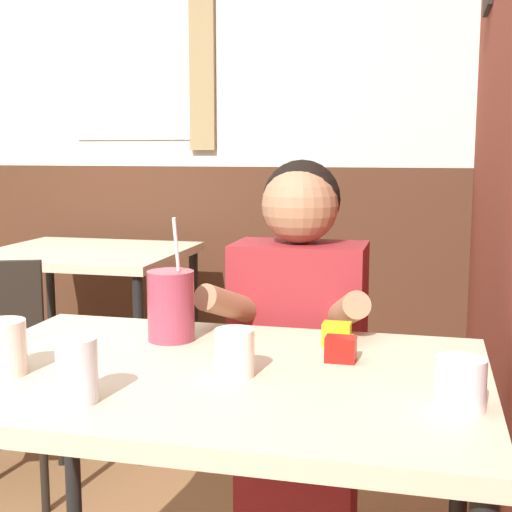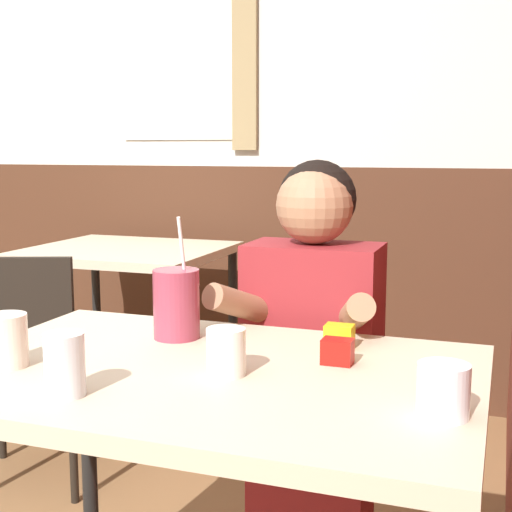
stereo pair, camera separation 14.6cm
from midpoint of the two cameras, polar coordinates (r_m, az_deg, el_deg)
name	(u,v)px [view 1 (the left image)]	position (r m, az deg, el deg)	size (l,w,h in m)	color
back_wall	(209,112)	(3.45, -5.01, 11.43)	(5.41, 0.09, 2.70)	silver
main_table	(214,407)	(1.41, -6.42, -11.97)	(1.04, 0.70, 0.76)	beige
background_table	(88,270)	(3.09, -14.65, -1.14)	(0.80, 0.72, 0.76)	beige
person_seated	(298,371)	(1.89, 1.19, -9.23)	(0.42, 0.40, 1.16)	maroon
cocktail_pitcher	(171,305)	(1.59, -9.45, -3.95)	(0.10, 0.10, 0.27)	#99384C
glass_near_pitcher	(460,384)	(1.19, 12.65, -10.02)	(0.08, 0.08, 0.09)	silver
glass_center	(235,352)	(1.34, -4.88, -7.74)	(0.07, 0.07, 0.09)	silver
glass_far_side	(4,347)	(1.45, -22.30, -6.82)	(0.08, 0.08, 0.10)	silver
glass_by_brick	(77,370)	(1.25, -17.45, -8.76)	(0.07, 0.07, 0.11)	silver
condiment_ketchup	(341,349)	(1.43, 3.87, -7.48)	(0.06, 0.04, 0.05)	#B7140F
condiment_mustard	(337,334)	(1.54, 3.78, -6.29)	(0.06, 0.04, 0.05)	yellow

